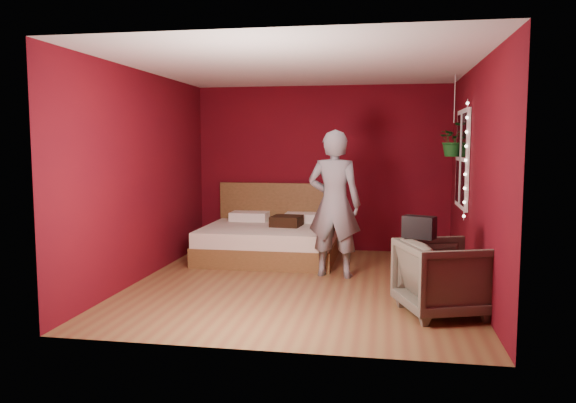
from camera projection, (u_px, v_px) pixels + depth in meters
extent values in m
plane|color=brown|center=(301.00, 284.00, 6.83)|extent=(4.50, 4.50, 0.00)
cube|color=#5A0911|center=(322.00, 169.00, 8.91)|extent=(4.00, 0.02, 2.60)
cube|color=#5A0911|center=(259.00, 194.00, 4.48)|extent=(4.00, 0.02, 2.60)
cube|color=#5A0911|center=(143.00, 175.00, 7.04)|extent=(0.02, 4.50, 2.60)
cube|color=#5A0911|center=(476.00, 179.00, 6.36)|extent=(0.02, 4.50, 2.60)
cube|color=silver|center=(301.00, 65.00, 6.56)|extent=(4.00, 4.50, 0.02)
cube|color=white|center=(462.00, 159.00, 7.22)|extent=(0.04, 0.97, 1.27)
cube|color=black|center=(461.00, 159.00, 7.23)|extent=(0.02, 0.85, 1.15)
cube|color=white|center=(461.00, 159.00, 7.23)|extent=(0.03, 0.05, 1.15)
cube|color=white|center=(461.00, 159.00, 7.23)|extent=(0.03, 0.85, 0.05)
cylinder|color=silver|center=(466.00, 160.00, 6.71)|extent=(0.01, 0.01, 1.45)
sphere|color=#FFF2CC|center=(464.00, 216.00, 6.79)|extent=(0.04, 0.04, 0.04)
sphere|color=#FFF2CC|center=(464.00, 202.00, 6.77)|extent=(0.04, 0.04, 0.04)
sphere|color=#FFF2CC|center=(465.00, 188.00, 6.75)|extent=(0.04, 0.04, 0.04)
sphere|color=#FFF2CC|center=(465.00, 174.00, 6.73)|extent=(0.04, 0.04, 0.04)
sphere|color=#FFF2CC|center=(466.00, 160.00, 6.71)|extent=(0.04, 0.04, 0.04)
sphere|color=#FFF2CC|center=(466.00, 146.00, 6.70)|extent=(0.04, 0.04, 0.04)
sphere|color=#FFF2CC|center=(467.00, 132.00, 6.68)|extent=(0.04, 0.04, 0.04)
sphere|color=#FFF2CC|center=(467.00, 118.00, 6.66)|extent=(0.04, 0.04, 0.04)
sphere|color=#FFF2CC|center=(468.00, 103.00, 6.64)|extent=(0.04, 0.04, 0.04)
cube|color=brown|center=(270.00, 250.00, 8.28)|extent=(1.94, 1.65, 0.27)
cube|color=beige|center=(269.00, 233.00, 8.26)|extent=(1.90, 1.62, 0.21)
cube|color=brown|center=(279.00, 216.00, 9.01)|extent=(1.94, 0.08, 1.07)
cube|color=white|center=(249.00, 216.00, 8.85)|extent=(0.58, 0.37, 0.14)
cube|color=white|center=(304.00, 218.00, 8.71)|extent=(0.58, 0.37, 0.14)
imported|color=gray|center=(334.00, 204.00, 7.12)|extent=(0.74, 0.54, 1.87)
imported|color=#5F5B4B|center=(444.00, 278.00, 5.57)|extent=(1.04, 1.03, 0.75)
cube|color=black|center=(419.00, 227.00, 5.65)|extent=(0.35, 0.27, 0.23)
cube|color=black|center=(287.00, 221.00, 8.27)|extent=(0.46, 0.46, 0.15)
cylinder|color=silver|center=(455.00, 99.00, 7.41)|extent=(0.01, 0.01, 0.63)
imported|color=#1B6123|center=(453.00, 140.00, 7.47)|extent=(0.48, 0.44, 0.45)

